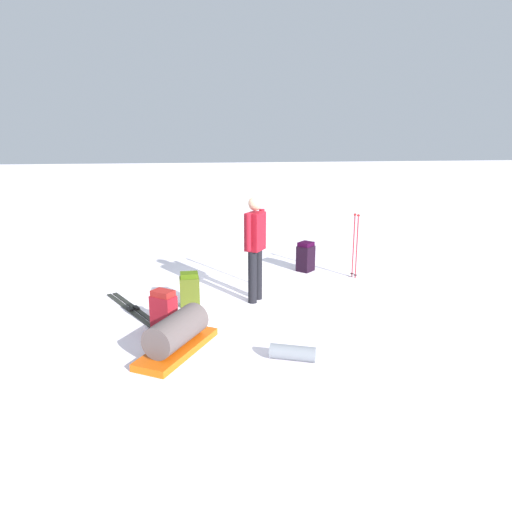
% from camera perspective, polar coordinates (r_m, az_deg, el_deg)
% --- Properties ---
extents(ground_plane, '(80.00, 80.00, 0.00)m').
position_cam_1_polar(ground_plane, '(7.93, 0.00, -4.91)').
color(ground_plane, white).
extents(skier_standing, '(0.49, 0.37, 1.70)m').
position_cam_1_polar(skier_standing, '(7.48, -0.10, 1.52)').
color(skier_standing, black).
rests_on(skier_standing, ground_plane).
extents(ski_pair_near, '(1.73, 1.02, 0.05)m').
position_cam_1_polar(ski_pair_near, '(7.56, -14.58, -6.28)').
color(ski_pair_near, black).
rests_on(ski_pair_near, ground_plane).
extents(backpack_large_dark, '(0.38, 0.39, 0.55)m').
position_cam_1_polar(backpack_large_dark, '(6.70, -11.06, -6.41)').
color(backpack_large_dark, maroon).
rests_on(backpack_large_dark, ground_plane).
extents(backpack_bright, '(0.24, 0.31, 0.53)m').
position_cam_1_polar(backpack_bright, '(7.54, -8.01, -4.00)').
color(backpack_bright, '#445015').
rests_on(backpack_bright, ground_plane).
extents(backpack_small_spare, '(0.40, 0.40, 0.58)m').
position_cam_1_polar(backpack_small_spare, '(9.38, 6.00, -0.11)').
color(backpack_small_spare, black).
rests_on(backpack_small_spare, ground_plane).
extents(ski_poles_planted_near, '(0.17, 0.10, 1.22)m').
position_cam_1_polar(ski_poles_planted_near, '(9.00, 11.88, 1.62)').
color(ski_poles_planted_near, maroon).
rests_on(ski_poles_planted_near, ground_plane).
extents(ski_poles_planted_far, '(0.20, 0.11, 1.25)m').
position_cam_1_polar(ski_poles_planted_far, '(8.32, 0.11, 1.00)').
color(ski_poles_planted_far, maroon).
rests_on(ski_poles_planted_far, ground_plane).
extents(gear_sled, '(1.36, 1.07, 0.49)m').
position_cam_1_polar(gear_sled, '(6.00, -9.52, -9.35)').
color(gear_sled, '#E5550C').
rests_on(gear_sled, ground_plane).
extents(sleeping_mat_rolled, '(0.37, 0.58, 0.18)m').
position_cam_1_polar(sleeping_mat_rolled, '(5.79, 4.44, -11.54)').
color(sleeping_mat_rolled, gray).
rests_on(sleeping_mat_rolled, ground_plane).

